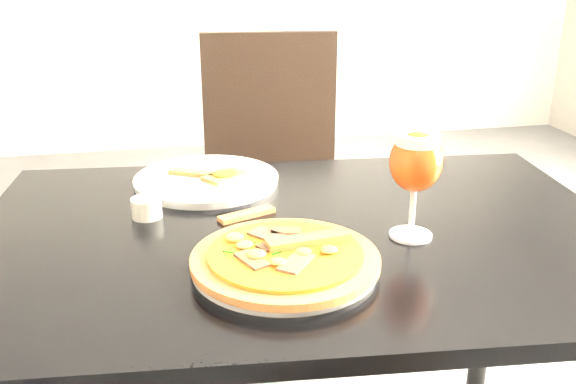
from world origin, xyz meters
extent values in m
cube|color=black|center=(-0.12, -0.09, 0.73)|extent=(1.27, 0.91, 0.03)
cylinder|color=black|center=(-0.62, 0.30, 0.36)|extent=(0.05, 0.05, 0.72)
cylinder|color=black|center=(0.45, 0.19, 0.36)|extent=(0.05, 0.05, 0.72)
cube|color=black|center=(-0.02, 0.68, 0.49)|extent=(0.50, 0.50, 0.04)
cylinder|color=black|center=(-0.22, 0.51, 0.23)|extent=(0.04, 0.04, 0.47)
cylinder|color=black|center=(0.15, 0.48, 0.23)|extent=(0.04, 0.04, 0.47)
cylinder|color=black|center=(-0.18, 0.88, 0.23)|extent=(0.04, 0.04, 0.47)
cylinder|color=black|center=(0.18, 0.84, 0.23)|extent=(0.04, 0.04, 0.47)
cube|color=black|center=(0.00, 0.88, 0.76)|extent=(0.44, 0.08, 0.46)
cylinder|color=silver|center=(-0.18, -0.24, 0.76)|extent=(0.31, 0.31, 0.02)
cylinder|color=#954D24|center=(-0.18, -0.25, 0.77)|extent=(0.30, 0.30, 0.01)
cylinder|color=#C65C10|center=(-0.18, -0.25, 0.78)|extent=(0.25, 0.25, 0.01)
cube|color=#45261E|center=(-0.15, -0.25, 0.79)|extent=(0.06, 0.03, 0.00)
cube|color=#45261E|center=(-0.16, -0.20, 0.79)|extent=(0.05, 0.07, 0.00)
cube|color=#45261E|center=(-0.24, -0.21, 0.79)|extent=(0.07, 0.06, 0.00)
cube|color=#45261E|center=(-0.21, -0.27, 0.79)|extent=(0.07, 0.06, 0.00)
cube|color=#45261E|center=(-0.16, -0.30, 0.79)|extent=(0.05, 0.07, 0.00)
ellipsoid|color=gold|center=(-0.16, -0.24, 0.79)|extent=(0.03, 0.03, 0.01)
ellipsoid|color=gold|center=(-0.17, -0.18, 0.79)|extent=(0.03, 0.03, 0.01)
ellipsoid|color=gold|center=(-0.19, -0.23, 0.79)|extent=(0.03, 0.03, 0.01)
ellipsoid|color=gold|center=(-0.26, -0.25, 0.79)|extent=(0.03, 0.03, 0.01)
ellipsoid|color=gold|center=(-0.19, -0.27, 0.79)|extent=(0.03, 0.03, 0.01)
ellipsoid|color=gold|center=(-0.16, -0.32, 0.79)|extent=(0.03, 0.03, 0.01)
ellipsoid|color=gold|center=(-0.16, -0.26, 0.79)|extent=(0.03, 0.03, 0.01)
cube|color=#174D0D|center=(-0.17, -0.24, 0.79)|extent=(0.01, 0.02, 0.00)
cube|color=#174D0D|center=(-0.19, -0.20, 0.79)|extent=(0.01, 0.02, 0.00)
cube|color=#174D0D|center=(-0.23, -0.18, 0.79)|extent=(0.01, 0.02, 0.00)
cube|color=#174D0D|center=(-0.21, -0.24, 0.79)|extent=(0.02, 0.01, 0.00)
cube|color=#174D0D|center=(-0.24, -0.25, 0.79)|extent=(0.02, 0.00, 0.00)
cube|color=#174D0D|center=(-0.19, -0.26, 0.79)|extent=(0.02, 0.01, 0.00)
cube|color=#174D0D|center=(-0.21, -0.29, 0.79)|extent=(0.01, 0.02, 0.00)
cube|color=#174D0D|center=(-0.19, -0.33, 0.79)|extent=(0.01, 0.02, 0.00)
cube|color=#174D0D|center=(-0.17, -0.28, 0.79)|extent=(0.01, 0.02, 0.00)
cube|color=#174D0D|center=(-0.13, -0.29, 0.79)|extent=(0.02, 0.02, 0.00)
cube|color=#174D0D|center=(-0.16, -0.25, 0.79)|extent=(0.02, 0.01, 0.00)
cube|color=#174D0D|center=(-0.13, -0.24, 0.79)|extent=(0.02, 0.01, 0.00)
cube|color=#174D0D|center=(-0.12, -0.20, 0.79)|extent=(0.02, 0.02, 0.00)
cube|color=#954D24|center=(-0.13, -0.24, 0.79)|extent=(0.14, 0.05, 0.01)
cylinder|color=silver|center=(-0.27, 0.19, 0.76)|extent=(0.39, 0.39, 0.02)
cube|color=#954D24|center=(-0.29, 0.20, 0.77)|extent=(0.11, 0.08, 0.01)
cube|color=#954D24|center=(-0.23, 0.16, 0.77)|extent=(0.11, 0.10, 0.01)
cylinder|color=#C65C10|center=(-0.23, 0.16, 0.78)|extent=(0.05, 0.05, 0.00)
cube|color=#954D24|center=(-0.21, -0.02, 0.75)|extent=(0.12, 0.07, 0.01)
cylinder|color=beige|center=(-0.39, 0.02, 0.77)|extent=(0.06, 0.06, 0.04)
cylinder|color=#B99228|center=(-0.39, 0.02, 0.78)|extent=(0.05, 0.05, 0.01)
cylinder|color=silver|center=(0.07, -0.17, 0.75)|extent=(0.08, 0.08, 0.01)
cylinder|color=silver|center=(0.07, -0.17, 0.80)|extent=(0.01, 0.01, 0.08)
ellipsoid|color=#98330E|center=(0.07, -0.17, 0.89)|extent=(0.09, 0.09, 0.11)
cylinder|color=white|center=(0.07, -0.17, 0.93)|extent=(0.07, 0.07, 0.02)
camera|label=1|loc=(-0.36, -1.14, 1.23)|focal=40.00mm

